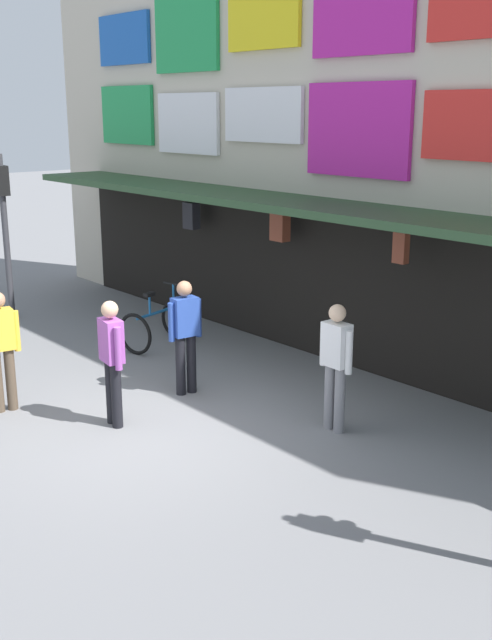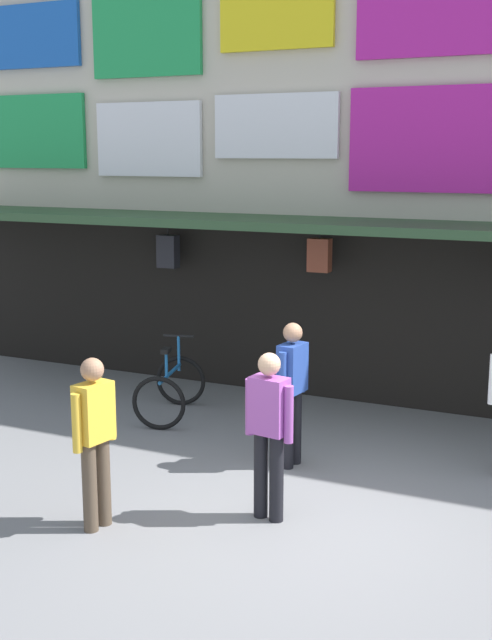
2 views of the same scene
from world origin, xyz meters
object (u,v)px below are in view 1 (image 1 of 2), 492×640
Objects in this scene: bicycle_parked at (157,325)px; pedestrian_in_green at (336,360)px; pedestrian_in_purple at (112,356)px; pedestrian_in_red at (185,331)px; pedestrian_in_black at (1,345)px; traffic_light_near at (3,210)px.

pedestrian_in_green is at bearing -4.27° from bicycle_parked.
bicycle_parked is 4.53m from pedestrian_in_green.
pedestrian_in_purple reaches higher than bicycle_parked.
bicycle_parked is 0.77× the size of pedestrian_in_green.
pedestrian_in_red reaches higher than bicycle_parked.
pedestrian_in_black is at bearing -71.83° from bicycle_parked.
pedestrian_in_green reaches higher than bicycle_parked.
pedestrian_in_purple is 1.00× the size of pedestrian_in_black.
pedestrian_in_purple is at bearing 31.65° from pedestrian_in_black.
pedestrian_in_purple is at bearing -134.38° from pedestrian_in_green.
pedestrian_in_red is 2.53m from pedestrian_in_black.
traffic_light_near is 6.18m from pedestrian_in_purple.
pedestrian_in_green and pedestrian_in_purple have the same top height.
traffic_light_near reaches higher than pedestrian_in_purple.
pedestrian_in_red and pedestrian_in_black have the same top height.
bicycle_parked is at bearing 108.17° from pedestrian_in_black.
traffic_light_near reaches higher than bicycle_parked.
bicycle_parked is 0.77× the size of pedestrian_in_red.
pedestrian_in_red is at bearing 1.40° from traffic_light_near.
pedestrian_in_green is (7.94, 0.78, -1.19)m from traffic_light_near.
pedestrian_in_green is 1.00× the size of pedestrian_in_black.
pedestrian_in_red is 1.00× the size of pedestrian_in_black.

